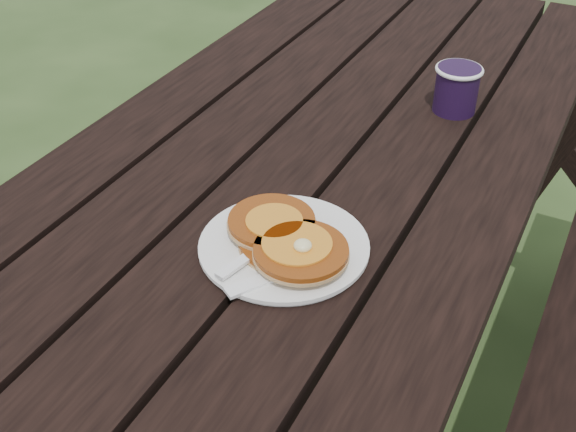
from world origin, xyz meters
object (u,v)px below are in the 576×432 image
at_px(picnic_table, 303,312).
at_px(pancake_stack, 287,239).
at_px(plate, 284,247).
at_px(coffee_cup, 457,86).

distance_m(picnic_table, pancake_stack, 0.50).
bearing_deg(plate, pancake_stack, -36.54).
distance_m(pancake_stack, coffee_cup, 0.51).
distance_m(plate, coffee_cup, 0.51).
height_order(picnic_table, plate, plate).
bearing_deg(plate, picnic_table, 109.52).
relative_size(picnic_table, coffee_cup, 21.11).
xyz_separation_m(picnic_table, plate, (0.09, -0.26, 0.39)).
bearing_deg(coffee_cup, picnic_table, -127.36).
xyz_separation_m(pancake_stack, coffee_cup, (0.08, 0.51, 0.02)).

